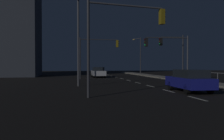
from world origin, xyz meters
name	(u,v)px	position (x,y,z in m)	size (l,w,h in m)	color
ground_plane	(148,86)	(0.00, 17.50, 0.00)	(112.00, 112.00, 0.00)	black
sidewalk_right	(214,84)	(6.52, 17.50, 0.07)	(2.21, 77.00, 0.14)	#9E937F
lane_markings_center	(138,83)	(0.00, 21.00, 0.01)	(0.14, 50.00, 0.01)	silver
lane_edge_line	(177,81)	(5.17, 22.50, 0.01)	(0.14, 53.00, 0.01)	silver
car	(189,80)	(1.21, 12.21, 0.82)	(1.97, 4.46, 1.57)	navy
car_oncoming	(98,72)	(-2.81, 32.71, 0.82)	(1.83, 4.40, 1.57)	silver
traffic_light_far_left	(168,48)	(3.69, 21.72, 3.74)	(5.05, 0.55, 5.01)	#4C4C51
traffic_light_overhead_east	(123,28)	(-3.87, 10.71, 4.09)	(5.06, 0.98, 5.73)	#38383D
traffic_light_far_center	(173,49)	(4.76, 22.89, 3.78)	(3.01, 0.37, 5.24)	#38383D
traffic_light_near_left	(97,49)	(-3.42, 28.38, 3.95)	(5.27, 0.42, 5.51)	#38383D
street_lamp_across_street	(139,52)	(6.38, 41.99, 4.42)	(1.29, 1.79, 7.08)	#38383D
street_lamp_corner	(77,34)	(-6.44, 17.82, 4.63)	(1.11, 1.49, 7.79)	#4C4C51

